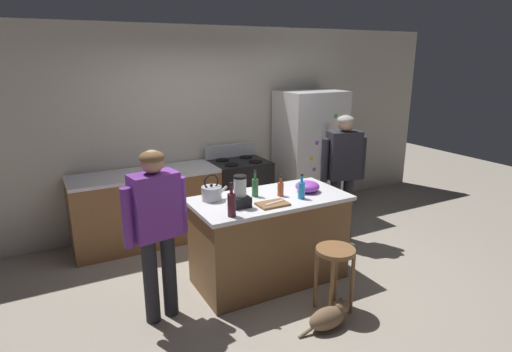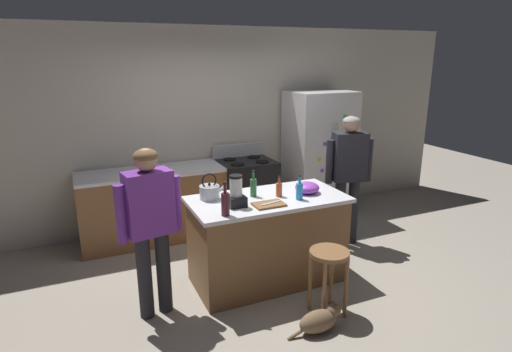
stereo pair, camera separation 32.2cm
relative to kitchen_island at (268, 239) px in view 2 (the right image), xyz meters
The scene contains 19 objects.
ground_plane 0.47m from the kitchen_island, ahead, with size 14.00×14.00×0.00m, color #9E9384.
back_wall 2.14m from the kitchen_island, 90.00° to the left, with size 8.00×0.10×2.70m, color beige.
kitchen_island is the anchor object (origin of this frame).
back_counter_run 1.74m from the kitchen_island, 117.30° to the left, with size 2.00×0.64×0.93m.
refrigerator 2.20m from the kitchen_island, 44.17° to the left, with size 0.90×0.73×1.83m.
stove_range 1.57m from the kitchen_island, 75.68° to the left, with size 0.76×0.65×1.11m.
person_by_island_left 1.31m from the kitchen_island, behind, with size 0.60×0.29×1.57m.
person_by_sink_right 1.47m from the kitchen_island, 18.50° to the left, with size 0.59×0.31×1.63m.
bar_stool 0.82m from the kitchen_island, 72.88° to the right, with size 0.36×0.36×0.63m.
cat 1.05m from the kitchen_island, 87.99° to the right, with size 0.52×0.18×0.26m.
blender_appliance 0.71m from the kitchen_island, 165.28° to the right, with size 0.17×0.17×0.31m.
bottle_olive_oil 0.58m from the kitchen_island, 139.93° to the left, with size 0.07×0.07×0.28m.
bottle_soda 0.64m from the kitchen_island, 34.37° to the right, with size 0.07×0.07×0.26m.
bottle_cooking_sauce 0.55m from the kitchen_island, ahead, with size 0.06×0.06×0.22m.
bottle_wine 0.86m from the kitchen_island, 152.57° to the right, with size 0.08×0.08×0.32m.
mixing_bowl 0.68m from the kitchen_island, ahead, with size 0.26×0.26×0.11m, color purple.
tea_kettle 0.80m from the kitchen_island, 160.03° to the left, with size 0.28×0.20×0.27m.
cutting_board 0.52m from the kitchen_island, 113.41° to the right, with size 0.30×0.20×0.02m, color brown.
chef_knife 0.53m from the kitchen_island, 108.72° to the right, with size 0.22×0.03×0.01m, color #B7BABF.
Camera 2 is at (-1.76, -3.67, 2.32)m, focal length 29.70 mm.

